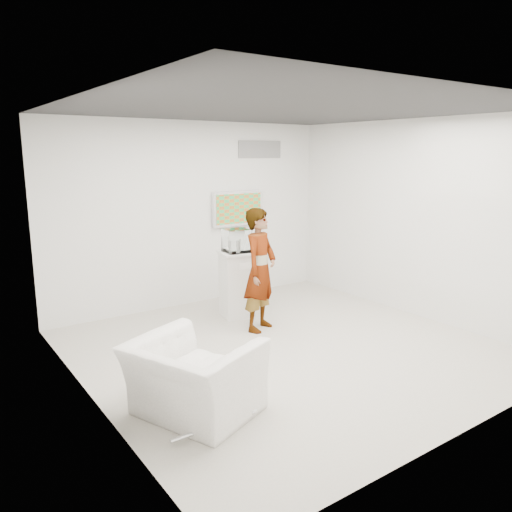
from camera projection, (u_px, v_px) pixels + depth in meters
name	position (u px, v px, depth m)	size (l,w,h in m)	color
room	(288.00, 234.00, 6.19)	(5.01, 5.01, 3.00)	#A39E95
tv	(238.00, 208.00, 8.63)	(1.00, 0.08, 0.60)	silver
logo_decal	(260.00, 149.00, 8.73)	(0.90, 0.02, 0.30)	slate
person	(260.00, 270.00, 7.03)	(0.64, 0.42, 1.75)	white
armchair	(194.00, 378.00, 4.79)	(1.14, 0.99, 0.74)	white
pedestal	(237.00, 284.00, 7.67)	(0.49, 0.49, 1.02)	silver
floor_uplight	(240.00, 289.00, 8.82)	(0.17, 0.17, 0.27)	silver
vitrine	(236.00, 241.00, 7.53)	(0.35, 0.35, 0.35)	silver
console	(237.00, 246.00, 7.55)	(0.04, 0.14, 0.19)	silver
wii_remote	(259.00, 218.00, 7.17)	(0.04, 0.15, 0.04)	silver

